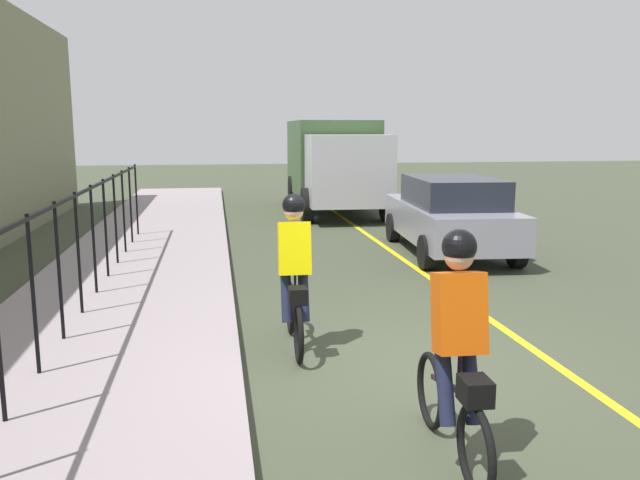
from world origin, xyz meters
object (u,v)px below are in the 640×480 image
at_px(patrol_sedan, 450,214).
at_px(box_truck_background, 334,161).
at_px(cyclist_lead, 294,273).
at_px(cyclist_follow, 457,350).

bearing_deg(patrol_sedan, box_truck_background, 12.39).
bearing_deg(cyclist_lead, patrol_sedan, -34.60).
distance_m(cyclist_lead, cyclist_follow, 2.89).
height_order(cyclist_lead, patrol_sedan, cyclist_lead).
relative_size(patrol_sedan, box_truck_background, 0.67).
relative_size(cyclist_lead, patrol_sedan, 0.40).
distance_m(cyclist_follow, box_truck_background, 15.36).
bearing_deg(patrol_sedan, cyclist_lead, 147.70).
bearing_deg(box_truck_background, cyclist_follow, -5.18).
xyz_separation_m(cyclist_lead, patrol_sedan, (5.24, -3.85, -0.09)).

